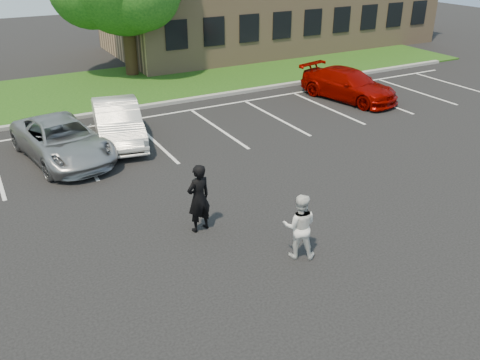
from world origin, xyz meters
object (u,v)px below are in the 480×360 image
car_red_compact (349,85)px  man_black_suit (199,198)px  car_silver_minivan (62,140)px  man_white_shirt (299,226)px  car_white_sedan (118,122)px

car_red_compact → man_black_suit: bearing=-159.6°
man_black_suit → car_silver_minivan: (-2.18, 6.68, -0.25)m
man_white_shirt → car_red_compact: man_white_shirt is taller
man_black_suit → car_silver_minivan: man_black_suit is taller
man_black_suit → car_white_sedan: 7.41m
car_silver_minivan → car_red_compact: size_ratio=1.02×
man_white_shirt → car_red_compact: size_ratio=0.34×
man_black_suit → man_white_shirt: bearing=113.7°
man_black_suit → car_silver_minivan: bearing=-83.2°
man_white_shirt → car_white_sedan: size_ratio=0.36×
car_white_sedan → car_red_compact: car_white_sedan is taller
man_black_suit → car_white_sedan: bearing=-101.5°
man_black_suit → car_silver_minivan: 7.03m
man_white_shirt → car_white_sedan: man_white_shirt is taller
man_white_shirt → car_silver_minivan: size_ratio=0.33×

